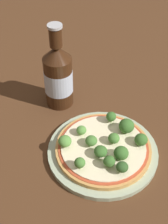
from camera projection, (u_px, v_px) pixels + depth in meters
ground_plane at (99, 156)px, 0.69m from camera, size 3.00×3.00×0.00m
plate at (103, 151)px, 0.69m from camera, size 0.24×0.24×0.01m
pizza at (103, 148)px, 0.68m from camera, size 0.21×0.21×0.01m
broccoli_floret_0 at (114, 138)px, 0.67m from camera, size 0.03×0.03×0.02m
broccoli_floret_1 at (121, 153)px, 0.64m from camera, size 0.03×0.03×0.03m
broccoli_floret_2 at (141, 140)px, 0.67m from camera, size 0.03×0.03×0.03m
broccoli_floret_3 at (126, 126)px, 0.70m from camera, size 0.04×0.04×0.03m
broccoli_floret_4 at (80, 163)px, 0.62m from camera, size 0.02×0.02×0.03m
broccoli_floret_5 at (81, 130)px, 0.69m from camera, size 0.02×0.02×0.02m
broccoli_floret_6 at (111, 117)px, 0.72m from camera, size 0.02×0.02×0.03m
broccoli_floret_7 at (65, 141)px, 0.67m from camera, size 0.03×0.03×0.03m
broccoli_floret_8 at (109, 161)px, 0.63m from camera, size 0.02×0.02×0.03m
broccoli_floret_9 at (122, 167)px, 0.62m from camera, size 0.02×0.02×0.03m
broccoli_floret_10 at (91, 141)px, 0.67m from camera, size 0.03×0.03×0.02m
broccoli_floret_11 at (103, 151)px, 0.65m from camera, size 0.03×0.03×0.03m
beer_bottle at (58, 76)px, 0.76m from camera, size 0.07×0.07×0.22m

